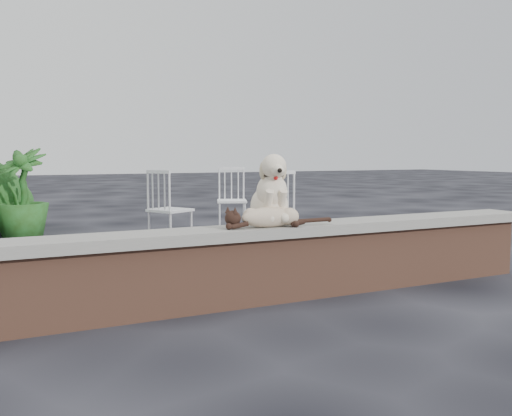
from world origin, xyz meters
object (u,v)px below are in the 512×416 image
cat (269,216)px  chair_c (273,210)px  chair_e (170,209)px  chair_d (232,200)px  dog (269,189)px  potted_plant_b (21,194)px

cat → chair_c: (1.21, 2.16, -0.20)m
chair_c → chair_e: same height
cat → chair_d: bearing=80.9°
dog → cat: bearing=-106.5°
chair_d → potted_plant_b: 2.84m
dog → potted_plant_b: 4.43m
chair_e → chair_d: same height
cat → chair_e: chair_e is taller
chair_c → chair_d: bearing=-95.4°
cat → chair_c: size_ratio=1.09×
dog → chair_c: bearing=72.3°
dog → chair_d: dog is taller
chair_c → chair_e: bearing=-33.9°
dog → potted_plant_b: (-1.44, 4.18, -0.25)m
cat → chair_d: (1.44, 3.82, -0.20)m
dog → chair_c: dog is taller
chair_e → cat: bearing=149.1°
dog → chair_c: size_ratio=0.59×
cat → potted_plant_b: size_ratio=0.84×
chair_d → potted_plant_b: (-2.79, 0.51, 0.14)m
potted_plant_b → cat: bearing=-72.6°
cat → potted_plant_b: 4.54m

